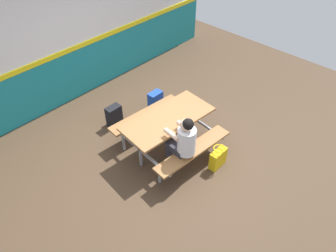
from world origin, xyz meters
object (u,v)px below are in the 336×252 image
tote_bag_bright (218,158)px  satchel_spare (155,101)px  student_nearer (183,141)px  picnic_table_main (168,125)px  backpack_dark (114,116)px

tote_bag_bright → satchel_spare: satchel_spare is taller
student_nearer → tote_bag_bright: student_nearer is taller
picnic_table_main → backpack_dark: bearing=101.2°
backpack_dark → tote_bag_bright: size_ratio=1.02×
picnic_table_main → satchel_spare: 1.25m
student_nearer → tote_bag_bright: (0.50, -0.39, -0.51)m
tote_bag_bright → backpack_dark: bearing=103.7°
backpack_dark → satchel_spare: size_ratio=1.00×
picnic_table_main → student_nearer: (-0.22, -0.54, 0.14)m
backpack_dark → tote_bag_bright: bearing=-76.3°
picnic_table_main → tote_bag_bright: size_ratio=3.94×
satchel_spare → tote_bag_bright: bearing=-101.1°
picnic_table_main → satchel_spare: bearing=56.4°
backpack_dark → tote_bag_bright: (0.53, -2.18, -0.02)m
backpack_dark → tote_bag_bright: 2.25m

